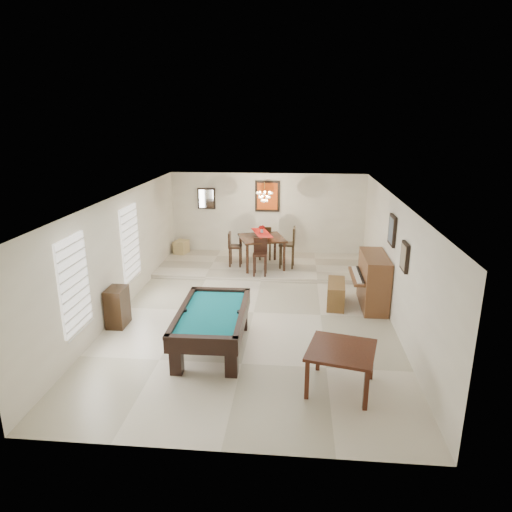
% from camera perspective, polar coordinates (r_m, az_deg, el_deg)
% --- Properties ---
extents(ground_plane, '(6.00, 9.00, 0.02)m').
position_cam_1_polar(ground_plane, '(10.36, -0.30, -7.12)').
color(ground_plane, beige).
extents(wall_back, '(6.00, 0.04, 2.60)m').
position_cam_1_polar(wall_back, '(14.25, 1.43, 5.12)').
color(wall_back, silver).
rests_on(wall_back, ground_plane).
extents(wall_front, '(6.00, 0.04, 2.60)m').
position_cam_1_polar(wall_front, '(5.79, -4.71, -13.32)').
color(wall_front, silver).
rests_on(wall_front, ground_plane).
extents(wall_left, '(0.04, 9.00, 2.60)m').
position_cam_1_polar(wall_left, '(10.61, -16.67, 0.26)').
color(wall_left, silver).
rests_on(wall_left, ground_plane).
extents(wall_right, '(0.04, 9.00, 2.60)m').
position_cam_1_polar(wall_right, '(10.08, 16.92, -0.62)').
color(wall_right, silver).
rests_on(wall_right, ground_plane).
extents(ceiling, '(6.00, 9.00, 0.04)m').
position_cam_1_polar(ceiling, '(9.60, -0.33, 7.26)').
color(ceiling, white).
rests_on(ceiling, wall_back).
extents(dining_step, '(6.00, 2.50, 0.12)m').
position_cam_1_polar(dining_step, '(13.36, 1.03, -1.18)').
color(dining_step, beige).
rests_on(dining_step, ground_plane).
extents(window_left_front, '(0.06, 1.00, 1.70)m').
position_cam_1_polar(window_left_front, '(8.67, -21.79, -3.26)').
color(window_left_front, white).
rests_on(window_left_front, wall_left).
extents(window_left_rear, '(0.06, 1.00, 1.70)m').
position_cam_1_polar(window_left_rear, '(11.11, -15.45, 1.64)').
color(window_left_rear, white).
rests_on(window_left_rear, wall_left).
extents(pool_table, '(1.27, 2.29, 0.76)m').
position_cam_1_polar(pool_table, '(8.71, -5.47, -9.26)').
color(pool_table, black).
rests_on(pool_table, ground_plane).
extents(square_table, '(1.24, 1.24, 0.71)m').
position_cam_1_polar(square_table, '(7.64, 10.50, -13.67)').
color(square_table, '#37180D').
rests_on(square_table, ground_plane).
extents(upright_piano, '(0.83, 1.48, 1.23)m').
position_cam_1_polar(upright_piano, '(10.81, 13.72, -3.02)').
color(upright_piano, brown).
rests_on(upright_piano, ground_plane).
extents(piano_bench, '(0.47, 1.03, 0.56)m').
position_cam_1_polar(piano_bench, '(10.82, 9.96, -4.66)').
color(piano_bench, brown).
rests_on(piano_bench, ground_plane).
extents(apothecary_chest, '(0.37, 0.55, 0.83)m').
position_cam_1_polar(apothecary_chest, '(10.03, -16.94, -6.11)').
color(apothecary_chest, black).
rests_on(apothecary_chest, ground_plane).
extents(dining_table, '(1.49, 1.49, 0.98)m').
position_cam_1_polar(dining_table, '(12.95, 0.73, 0.78)').
color(dining_table, black).
rests_on(dining_table, dining_step).
extents(flower_vase, '(0.16, 0.16, 0.22)m').
position_cam_1_polar(flower_vase, '(12.79, 0.74, 3.38)').
color(flower_vase, '#A0100D').
rests_on(flower_vase, dining_table).
extents(dining_chair_south, '(0.37, 0.37, 1.00)m').
position_cam_1_polar(dining_chair_south, '(12.23, 0.51, -0.15)').
color(dining_chair_south, black).
rests_on(dining_chair_south, dining_step).
extents(dining_chair_north, '(0.39, 0.39, 1.02)m').
position_cam_1_polar(dining_chair_north, '(13.66, 1.14, 1.72)').
color(dining_chair_north, black).
rests_on(dining_chair_north, dining_step).
extents(dining_chair_west, '(0.37, 0.37, 0.98)m').
position_cam_1_polar(dining_chair_west, '(13.02, -2.60, 0.85)').
color(dining_chair_west, black).
rests_on(dining_chair_west, dining_step).
extents(dining_chair_east, '(0.46, 0.46, 1.17)m').
position_cam_1_polar(dining_chair_east, '(12.90, 3.88, 1.10)').
color(dining_chair_east, black).
rests_on(dining_chair_east, dining_step).
extents(corner_bench, '(0.45, 0.52, 0.40)m').
position_cam_1_polar(corner_bench, '(14.50, -9.33, 1.12)').
color(corner_bench, tan).
rests_on(corner_bench, dining_step).
extents(chandelier, '(0.44, 0.44, 0.60)m').
position_cam_1_polar(chandelier, '(12.81, 1.06, 7.88)').
color(chandelier, '#FFE5B2').
rests_on(chandelier, ceiling).
extents(back_painting, '(0.75, 0.06, 0.95)m').
position_cam_1_polar(back_painting, '(14.10, 1.43, 7.48)').
color(back_painting, '#D84C14').
rests_on(back_painting, wall_back).
extents(back_mirror, '(0.55, 0.06, 0.65)m').
position_cam_1_polar(back_mirror, '(14.37, -6.21, 7.16)').
color(back_mirror, white).
rests_on(back_mirror, wall_back).
extents(right_picture_upper, '(0.06, 0.55, 0.65)m').
position_cam_1_polar(right_picture_upper, '(10.20, 16.67, 3.11)').
color(right_picture_upper, slate).
rests_on(right_picture_upper, wall_right).
extents(right_picture_lower, '(0.06, 0.45, 0.55)m').
position_cam_1_polar(right_picture_lower, '(9.02, 18.10, -0.09)').
color(right_picture_lower, gray).
rests_on(right_picture_lower, wall_right).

